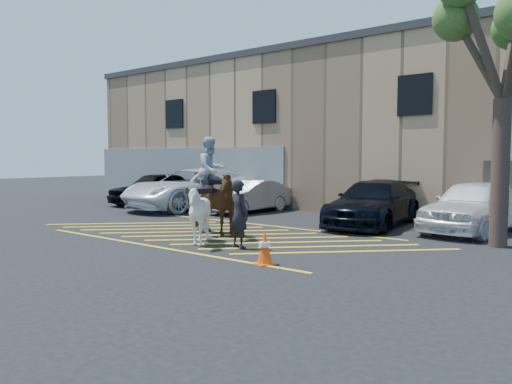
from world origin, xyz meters
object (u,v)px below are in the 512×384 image
Objects in this scene: handler at (239,214)px; tree at (505,22)px; saddled_white at (199,214)px; traffic_cone at (265,248)px; car_blue_suv at (373,203)px; car_silver_sedan at (249,196)px; mounted_bay at (211,196)px; car_white_suv at (474,206)px; car_white_pickup at (192,189)px; car_black_suv at (155,188)px.

handler is 8.24m from tree.
traffic_cone is at bearing -16.83° from saddled_white.
tree is (4.27, -1.71, 4.94)m from car_blue_suv.
car_silver_sedan is 0.56× the size of tree.
mounted_bay reaches higher than traffic_cone.
car_blue_suv is 3.14m from car_white_suv.
car_blue_suv is at bearing 96.92° from traffic_cone.
handler is 2.36m from mounted_bay.
handler is at bearing 146.47° from traffic_cone.
car_silver_sedan is 6.21m from mounted_bay.
car_white_pickup is at bearing -166.72° from car_silver_sedan.
car_white_suv is at bearing -109.68° from handler.
car_blue_suv is at bearing -86.60° from handler.
mounted_bay is 0.40× the size of tree.
tree is at bearing -128.50° from handler.
car_white_pickup is 1.35× the size of car_white_suv.
car_white_suv is 2.75× the size of handler.
car_blue_suv reaches higher than car_silver_sedan.
saddled_white is at bearing -120.30° from car_white_suv.
handler is (-3.92, -6.56, 0.06)m from car_white_suv.
tree is (3.41, 5.45, 5.33)m from traffic_cone.
car_blue_suv is (8.71, 0.04, -0.14)m from car_white_pickup.
car_black_suv is 1.15× the size of car_silver_sedan.
handler is (7.89, -6.00, -0.03)m from car_white_pickup.
tree reaches higher than car_black_suv.
car_silver_sedan is at bearing 119.50° from saddled_white.
car_white_pickup is 9.91m from handler.
car_silver_sedan reaches higher than traffic_cone.
mounted_bay is 9.04m from tree.
car_black_suv is 3.00m from car_white_pickup.
car_silver_sedan is 7.82m from saddled_white.
car_white_suv reaches higher than traffic_cone.
traffic_cone is at bearing 157.62° from handler.
car_silver_sedan is 2.51× the size of saddled_white.
mounted_bay is at bearing -35.21° from car_white_pickup.
handler is 2.39× the size of traffic_cone.
car_white_pickup reaches higher than car_black_suv.
handler is at bearing -139.65° from tree.
car_white_suv is 2.95× the size of saddled_white.
car_blue_suv is 7.13× the size of traffic_cone.
car_white_pickup is (2.97, -0.39, 0.11)m from car_black_suv.
car_blue_suv is 0.71× the size of tree.
saddled_white reaches higher than car_blue_suv.
saddled_white reaches higher than car_silver_sedan.
car_silver_sedan is 2.33× the size of handler.
tree is (10.12, -2.22, 5.02)m from car_silver_sedan.
saddled_white is 9.17m from tree.
saddled_white is at bearing 23.26° from handler.
handler reaches higher than car_black_suv.
car_silver_sedan is 8.94m from car_white_suv.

